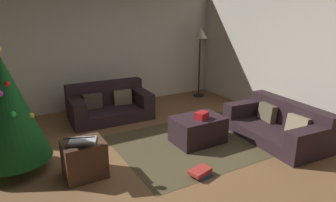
# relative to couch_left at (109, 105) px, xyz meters

# --- Properties ---
(ground_plane) EXTENTS (6.40, 6.40, 0.00)m
(ground_plane) POSITION_rel_couch_left_xyz_m (-0.08, -2.24, -0.27)
(ground_plane) COLOR brown
(rear_partition) EXTENTS (6.40, 0.12, 2.60)m
(rear_partition) POSITION_rel_couch_left_xyz_m (-0.08, 0.90, 1.03)
(rear_partition) COLOR silver
(rear_partition) RESTS_ON ground_plane
(corner_partition) EXTENTS (0.12, 6.40, 2.60)m
(corner_partition) POSITION_rel_couch_left_xyz_m (3.06, -2.24, 1.03)
(corner_partition) COLOR silver
(corner_partition) RESTS_ON ground_plane
(couch_left) EXTENTS (1.59, 0.95, 0.70)m
(couch_left) POSITION_rel_couch_left_xyz_m (0.00, 0.00, 0.00)
(couch_left) COLOR #2D1E23
(couch_left) RESTS_ON ground_plane
(couch_right) EXTENTS (1.04, 1.75, 0.62)m
(couch_right) POSITION_rel_couch_left_xyz_m (2.16, -2.42, -0.03)
(couch_right) COLOR #2D1E23
(couch_right) RESTS_ON ground_plane
(ottoman) EXTENTS (0.81, 0.58, 0.44)m
(ottoman) POSITION_rel_couch_left_xyz_m (0.89, -1.85, -0.05)
(ottoman) COLOR #2D1E23
(ottoman) RESTS_ON ground_plane
(gift_box) EXTENTS (0.25, 0.22, 0.11)m
(gift_box) POSITION_rel_couch_left_xyz_m (0.89, -1.94, 0.22)
(gift_box) COLOR red
(gift_box) RESTS_ON ottoman
(tv_remote) EXTENTS (0.07, 0.17, 0.02)m
(tv_remote) POSITION_rel_couch_left_xyz_m (1.04, -1.78, 0.18)
(tv_remote) COLOR black
(tv_remote) RESTS_ON ottoman
(christmas_tree) EXTENTS (0.95, 0.95, 1.71)m
(christmas_tree) POSITION_rel_couch_left_xyz_m (-1.78, -1.37, 0.63)
(christmas_tree) COLOR brown
(christmas_tree) RESTS_ON ground_plane
(side_table) EXTENTS (0.52, 0.44, 0.49)m
(side_table) POSITION_rel_couch_left_xyz_m (-1.01, -1.97, -0.02)
(side_table) COLOR #4C3323
(side_table) RESTS_ON ground_plane
(laptop) EXTENTS (0.46, 0.51, 0.19)m
(laptop) POSITION_rel_couch_left_xyz_m (-1.03, -2.03, 0.28)
(laptop) COLOR silver
(laptop) RESTS_ON side_table
(book_stack) EXTENTS (0.34, 0.26, 0.10)m
(book_stack) POSITION_rel_couch_left_xyz_m (0.31, -2.74, -0.21)
(book_stack) COLOR #2D5193
(book_stack) RESTS_ON ground_plane
(corner_lamp) EXTENTS (0.36, 0.36, 1.69)m
(corner_lamp) POSITION_rel_couch_left_xyz_m (2.50, 0.38, 1.17)
(corner_lamp) COLOR black
(corner_lamp) RESTS_ON ground_plane
(area_rug) EXTENTS (2.60, 2.00, 0.01)m
(area_rug) POSITION_rel_couch_left_xyz_m (0.89, -1.85, -0.27)
(area_rug) COLOR brown
(area_rug) RESTS_ON ground_plane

